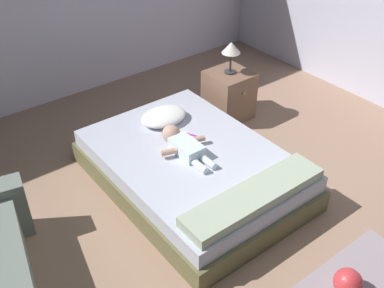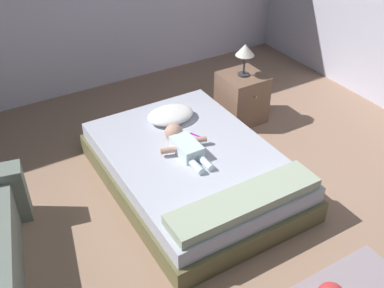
{
  "view_description": "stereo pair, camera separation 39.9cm",
  "coord_description": "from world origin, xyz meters",
  "views": [
    {
      "loc": [
        -1.81,
        -2.02,
        2.84
      ],
      "look_at": [
        0.22,
        0.62,
        0.47
      ],
      "focal_mm": 42.41,
      "sensor_mm": 36.0,
      "label": 1
    },
    {
      "loc": [
        -1.48,
        -2.24,
        2.84
      ],
      "look_at": [
        0.22,
        0.62,
        0.47
      ],
      "focal_mm": 42.41,
      "sensor_mm": 36.0,
      "label": 2
    }
  ],
  "objects": [
    {
      "name": "toy_ball",
      "position": [
        0.37,
        -1.05,
        0.11
      ],
      "size": [
        0.21,
        0.21,
        0.21
      ],
      "primitive_type": "sphere",
      "color": "#D5353A",
      "rests_on": "rug"
    },
    {
      "name": "pillow",
      "position": [
        0.33,
        1.22,
        0.43
      ],
      "size": [
        0.49,
        0.36,
        0.12
      ],
      "color": "white",
      "rests_on": "bed"
    },
    {
      "name": "toothbrush",
      "position": [
        0.39,
        0.85,
        0.38
      ],
      "size": [
        0.08,
        0.15,
        0.02
      ],
      "color": "#B52A9F",
      "rests_on": "bed"
    },
    {
      "name": "nightstand",
      "position": [
        1.31,
        1.34,
        0.28
      ],
      "size": [
        0.46,
        0.49,
        0.56
      ],
      "color": "brown",
      "rests_on": "ground_plane"
    },
    {
      "name": "ground_plane",
      "position": [
        0.0,
        0.0,
        0.0
      ],
      "size": [
        8.0,
        8.0,
        0.0
      ],
      "primitive_type": "plane",
      "color": "#9C7861"
    },
    {
      "name": "bed",
      "position": [
        0.22,
        0.62,
        0.18
      ],
      "size": [
        1.46,
        2.06,
        0.37
      ],
      "color": "brown",
      "rests_on": "ground_plane"
    },
    {
      "name": "baby",
      "position": [
        0.18,
        0.71,
        0.43
      ],
      "size": [
        0.48,
        0.67,
        0.17
      ],
      "color": "silver",
      "rests_on": "bed"
    },
    {
      "name": "lamp",
      "position": [
        1.31,
        1.34,
        0.84
      ],
      "size": [
        0.2,
        0.2,
        0.36
      ],
      "color": "#333338",
      "rests_on": "nightstand"
    },
    {
      "name": "blanket",
      "position": [
        0.22,
        -0.19,
        0.41
      ],
      "size": [
        1.32,
        0.31,
        0.09
      ],
      "color": "#A6B49B",
      "rests_on": "bed"
    }
  ]
}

